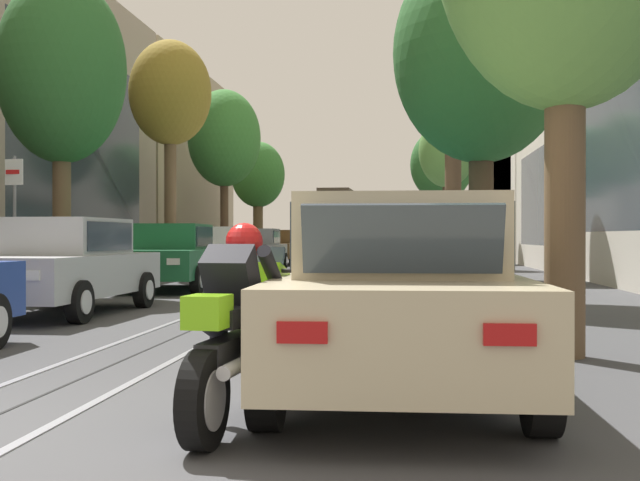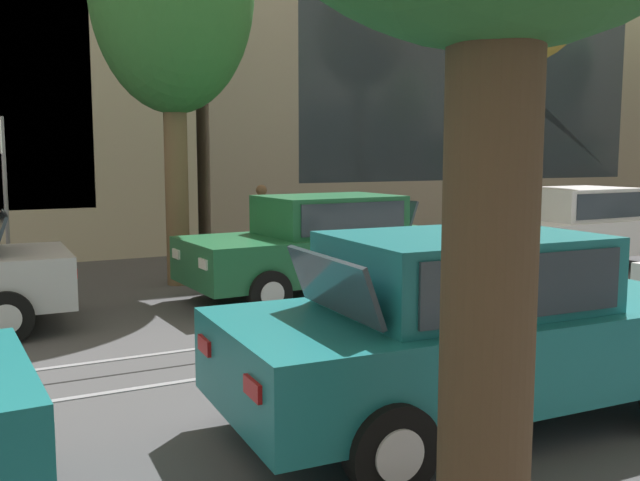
# 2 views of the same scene
# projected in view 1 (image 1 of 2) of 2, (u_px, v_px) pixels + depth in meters

# --- Properties ---
(ground_plane) EXTENTS (160.00, 160.00, 0.00)m
(ground_plane) POSITION_uv_depth(u_px,v_px,m) (308.00, 279.00, 23.49)
(ground_plane) COLOR #424244
(trolley_track_rails) EXTENTS (1.14, 54.86, 0.01)m
(trolley_track_rails) POSITION_uv_depth(u_px,v_px,m) (318.00, 275.00, 26.15)
(trolley_track_rails) COLOR gray
(trolley_track_rails) RESTS_ON ground
(building_facade_left) EXTENTS (5.53, 46.56, 10.24)m
(building_facade_left) POSITION_uv_depth(u_px,v_px,m) (44.00, 143.00, 29.58)
(building_facade_left) COLOR #BCAD93
(building_facade_left) RESTS_ON ground
(parked_car_silver_second_left) EXTENTS (2.07, 4.39, 1.58)m
(parked_car_silver_second_left) POSITION_uv_depth(u_px,v_px,m) (65.00, 266.00, 12.96)
(parked_car_silver_second_left) COLOR #B7B7BC
(parked_car_silver_second_left) RESTS_ON ground
(parked_car_green_mid_left) EXTENTS (2.14, 4.42, 1.58)m
(parked_car_green_mid_left) POSITION_uv_depth(u_px,v_px,m) (173.00, 257.00, 18.85)
(parked_car_green_mid_left) COLOR #1E6038
(parked_car_green_mid_left) RESTS_ON ground
(parked_car_white_fourth_left) EXTENTS (2.08, 4.40, 1.58)m
(parked_car_white_fourth_left) POSITION_uv_depth(u_px,v_px,m) (224.00, 252.00, 24.37)
(parked_car_white_fourth_left) COLOR silver
(parked_car_white_fourth_left) RESTS_ON ground
(parked_car_grey_fifth_left) EXTENTS (2.08, 4.39, 1.58)m
(parked_car_grey_fifth_left) POSITION_uv_depth(u_px,v_px,m) (257.00, 249.00, 29.94)
(parked_car_grey_fifth_left) COLOR slate
(parked_car_grey_fifth_left) RESTS_ON ground
(parked_car_brown_sixth_left) EXTENTS (2.12, 4.41, 1.58)m
(parked_car_brown_sixth_left) POSITION_uv_depth(u_px,v_px,m) (279.00, 247.00, 35.91)
(parked_car_brown_sixth_left) COLOR brown
(parked_car_brown_sixth_left) RESTS_ON ground
(parked_car_beige_near_right) EXTENTS (2.07, 4.39, 1.58)m
(parked_car_beige_near_right) POSITION_uv_depth(u_px,v_px,m) (399.00, 295.00, 6.37)
(parked_car_beige_near_right) COLOR #C1B28E
(parked_car_beige_near_right) RESTS_ON ground
(parked_car_teal_second_right) EXTENTS (2.11, 4.41, 1.58)m
(parked_car_teal_second_right) POSITION_uv_depth(u_px,v_px,m) (388.00, 269.00, 11.38)
(parked_car_teal_second_right) COLOR #196B70
(parked_car_teal_second_right) RESTS_ON ground
(parked_car_teal_mid_right) EXTENTS (2.13, 4.42, 1.58)m
(parked_car_teal_mid_right) POSITION_uv_depth(u_px,v_px,m) (392.00, 259.00, 16.95)
(parked_car_teal_mid_right) COLOR #196B70
(parked_car_teal_mid_right) RESTS_ON ground
(parked_car_white_fourth_right) EXTENTS (2.15, 4.42, 1.58)m
(parked_car_white_fourth_right) POSITION_uv_depth(u_px,v_px,m) (396.00, 254.00, 22.12)
(parked_car_white_fourth_right) COLOR silver
(parked_car_white_fourth_right) RESTS_ON ground
(parked_car_grey_fifth_right) EXTENTS (2.13, 4.42, 1.58)m
(parked_car_grey_fifth_right) POSITION_uv_depth(u_px,v_px,m) (402.00, 250.00, 27.62)
(parked_car_grey_fifth_right) COLOR slate
(parked_car_grey_fifth_right) RESTS_ON ground
(parked_car_silver_sixth_right) EXTENTS (2.01, 4.36, 1.58)m
(parked_car_silver_sixth_right) POSITION_uv_depth(u_px,v_px,m) (405.00, 248.00, 32.99)
(parked_car_silver_sixth_right) COLOR #B7B7BC
(parked_car_silver_sixth_right) RESTS_ON ground
(street_tree_kerb_left_second) EXTENTS (2.82, 2.70, 7.02)m
(street_tree_kerb_left_second) POSITION_uv_depth(u_px,v_px,m) (62.00, 72.00, 17.29)
(street_tree_kerb_left_second) COLOR brown
(street_tree_kerb_left_second) RESTS_ON ground
(street_tree_kerb_left_mid) EXTENTS (2.59, 2.58, 7.50)m
(street_tree_kerb_left_mid) POSITION_uv_depth(u_px,v_px,m) (170.00, 96.00, 24.90)
(street_tree_kerb_left_mid) COLOR brown
(street_tree_kerb_left_mid) RESTS_ON ground
(street_tree_kerb_left_fourth) EXTENTS (2.99, 3.18, 7.33)m
(street_tree_kerb_left_fourth) POSITION_uv_depth(u_px,v_px,m) (224.00, 139.00, 32.39)
(street_tree_kerb_left_fourth) COLOR brown
(street_tree_kerb_left_fourth) RESTS_ON ground
(street_tree_kerb_left_far) EXTENTS (2.72, 2.37, 6.09)m
(street_tree_kerb_left_far) POSITION_uv_depth(u_px,v_px,m) (258.00, 177.00, 39.80)
(street_tree_kerb_left_far) COLOR brown
(street_tree_kerb_left_far) RESTS_ON ground
(street_tree_kerb_right_second) EXTENTS (3.44, 3.74, 7.04)m
(street_tree_kerb_right_second) POSITION_uv_depth(u_px,v_px,m) (481.00, 55.00, 15.37)
(street_tree_kerb_right_second) COLOR #4C3826
(street_tree_kerb_right_second) RESTS_ON ground
(street_tree_kerb_right_mid) EXTENTS (2.94, 2.95, 8.40)m
(street_tree_kerb_right_mid) POSITION_uv_depth(u_px,v_px,m) (453.00, 82.00, 24.55)
(street_tree_kerb_right_mid) COLOR brown
(street_tree_kerb_right_mid) RESTS_ON ground
(street_tree_kerb_right_fourth) EXTENTS (2.25, 1.89, 6.19)m
(street_tree_kerb_right_fourth) POSITION_uv_depth(u_px,v_px,m) (447.00, 153.00, 31.63)
(street_tree_kerb_right_fourth) COLOR #4C3826
(street_tree_kerb_right_fourth) RESTS_ON ground
(street_tree_kerb_right_far) EXTENTS (3.06, 2.52, 6.58)m
(street_tree_kerb_right_far) POSITION_uv_depth(u_px,v_px,m) (442.00, 165.00, 38.37)
(street_tree_kerb_right_far) COLOR brown
(street_tree_kerb_right_far) RESTS_ON ground
(cable_car_trolley) EXTENTS (2.79, 9.17, 3.28)m
(cable_car_trolley) POSITION_uv_depth(u_px,v_px,m) (340.00, 228.00, 34.87)
(cable_car_trolley) COLOR #1E5B38
(cable_car_trolley) RESTS_ON ground
(motorcycle_with_rider) EXTENTS (0.60, 1.99, 1.37)m
(motorcycle_with_rider) POSITION_uv_depth(u_px,v_px,m) (239.00, 328.00, 5.36)
(motorcycle_with_rider) COLOR black
(motorcycle_with_rider) RESTS_ON ground
(pedestrian_on_left_pavement) EXTENTS (0.55, 0.33, 1.69)m
(pedestrian_on_left_pavement) POSITION_uv_depth(u_px,v_px,m) (493.00, 245.00, 28.98)
(pedestrian_on_left_pavement) COLOR black
(pedestrian_on_left_pavement) RESTS_ON ground
(pedestrian_on_right_pavement) EXTENTS (0.55, 0.40, 1.63)m
(pedestrian_on_right_pavement) POSITION_uv_depth(u_px,v_px,m) (53.00, 251.00, 19.45)
(pedestrian_on_right_pavement) COLOR black
(pedestrian_on_right_pavement) RESTS_ON ground
(street_sign_post) EXTENTS (0.36, 0.08, 2.78)m
(street_sign_post) POSITION_uv_depth(u_px,v_px,m) (14.00, 213.00, 14.61)
(street_sign_post) COLOR slate
(street_sign_post) RESTS_ON ground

